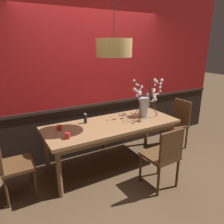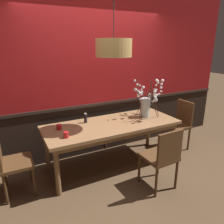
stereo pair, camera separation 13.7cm
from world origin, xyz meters
name	(u,v)px [view 1 (the left image)]	position (x,y,z in m)	size (l,w,h in m)	color
ground_plane	(112,165)	(0.00, 0.00, 0.00)	(24.00, 24.00, 0.00)	brown
back_wall	(94,75)	(0.00, 0.64, 1.45)	(5.78, 0.14, 2.93)	black
dining_table	(112,128)	(0.00, 0.00, 0.67)	(2.16, 0.86, 0.75)	#997047
chair_head_east_end	(177,121)	(1.46, -0.02, 0.53)	(0.40, 0.42, 0.94)	brown
chair_far_side_left	(77,124)	(-0.28, 0.86, 0.51)	(0.44, 0.43, 0.89)	brown
chair_head_west_end	(10,161)	(-1.53, -0.02, 0.53)	(0.41, 0.46, 0.96)	brown
chair_far_side_right	(107,118)	(0.35, 0.83, 0.53)	(0.47, 0.40, 0.94)	brown
chair_near_side_right	(164,154)	(0.33, -0.86, 0.52)	(0.44, 0.45, 0.91)	brown
vase_with_blossoms	(145,104)	(0.68, 0.03, 0.98)	(0.57, 0.60, 0.69)	silver
candle_holder_nearer_center	(59,128)	(-0.81, 0.14, 0.79)	(0.08, 0.08, 0.08)	red
candle_holder_nearer_edge	(67,136)	(-0.80, -0.20, 0.80)	(0.07, 0.07, 0.08)	red
condiment_bottle	(85,119)	(-0.36, 0.23, 0.83)	(0.05, 0.05, 0.16)	black
pendant_lamp	(114,48)	(-0.02, -0.08, 1.91)	(0.51, 0.51, 1.14)	tan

